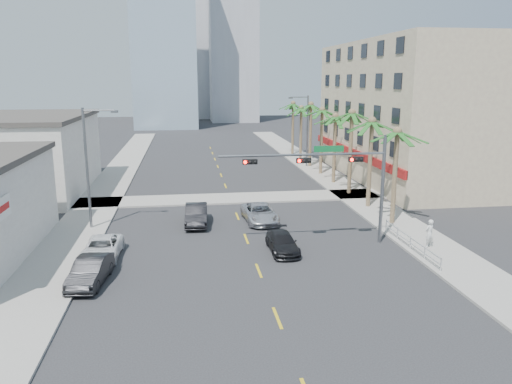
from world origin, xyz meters
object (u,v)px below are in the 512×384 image
car_lane_left (196,215)px  car_lane_right (282,243)px  pedestrian (429,233)px  car_parked_mid (90,271)px  car_parked_far (102,248)px  car_lane_center (260,213)px  traffic_signal_mast (337,171)px

car_lane_left → car_lane_right: car_lane_left is taller
car_lane_right → pedestrian: pedestrian is taller
car_parked_mid → car_parked_far: size_ratio=0.94×
car_parked_far → car_lane_left: (6.03, 6.69, 0.13)m
car_lane_left → pedestrian: bearing=-25.3°
car_lane_center → pedestrian: size_ratio=2.72×
car_parked_mid → car_lane_center: car_parked_mid is taller
car_parked_mid → car_parked_far: car_parked_mid is taller
car_lane_center → pedestrian: (10.09, -7.92, 0.38)m
car_lane_right → car_lane_center: bearing=92.6°
car_lane_left → car_lane_right: (5.37, -7.03, -0.16)m
car_parked_far → pedestrian: size_ratio=2.52×
traffic_signal_mast → car_lane_right: bearing=-166.8°
car_lane_left → pedestrian: size_ratio=2.54×
car_lane_right → traffic_signal_mast: bearing=12.4°
car_lane_center → car_lane_right: (0.42, -7.06, -0.09)m
traffic_signal_mast → car_lane_right: (-3.78, -0.89, -4.44)m
car_lane_center → car_parked_far: bearing=-151.9°
car_parked_mid → car_lane_center: (10.98, 10.71, -0.02)m
car_parked_mid → pedestrian: pedestrian is taller
car_parked_mid → pedestrian: (21.07, 2.79, 0.36)m
car_lane_right → car_lane_left: bearing=126.6°
car_parked_far → car_lane_center: car_lane_center is taller
traffic_signal_mast → car_parked_mid: 16.43m
car_parked_far → car_lane_right: bearing=0.1°
traffic_signal_mast → car_lane_right: 5.90m
car_parked_far → pedestrian: pedestrian is taller
traffic_signal_mast → car_lane_center: size_ratio=2.19×
car_lane_right → car_parked_far: bearing=177.5°
car_parked_mid → car_lane_right: (11.40, 3.65, -0.11)m
car_parked_far → car_parked_mid: bearing=-88.2°
traffic_signal_mast → car_lane_center: (-4.20, 6.17, -4.36)m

